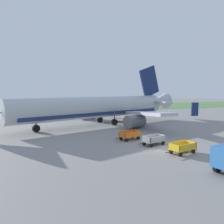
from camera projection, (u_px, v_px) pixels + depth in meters
The scene contains 6 objects.
ground_plane at pixel (161, 146), 24.33m from camera, with size 220.00×220.00×0.00m, color gray.
grass_strip at pixel (68, 108), 74.73m from camera, with size 220.00×28.00×0.06m, color #518442.
airplane at pixel (100, 107), 39.51m from camera, with size 36.88×29.95×11.34m.
baggage_cart_nearest at pixel (182, 147), 21.57m from camera, with size 3.63×1.89×1.07m.
baggage_cart_second_in_row at pixel (154, 140), 24.95m from camera, with size 3.62×1.97×1.07m.
baggage_cart_third_in_row at pixel (130, 135), 27.55m from camera, with size 3.62×1.98×1.07m.
Camera 1 is at (-13.72, -20.22, 6.13)m, focal length 35.88 mm.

